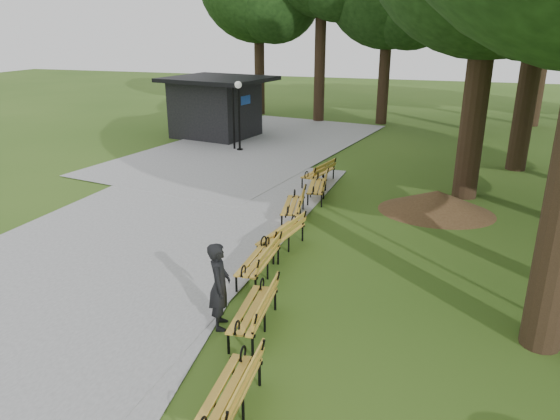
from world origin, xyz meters
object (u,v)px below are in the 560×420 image
(bench_4, at_px, (281,234))
(bench_6, at_px, (317,186))
(person, at_px, (220,286))
(bench_7, at_px, (318,173))
(dirt_mound, at_px, (437,201))
(lamp_post, at_px, (239,101))
(kiosk, at_px, (215,107))
(bench_3, at_px, (258,260))
(bench_1, at_px, (228,393))
(bench_5, at_px, (293,205))
(bench_2, at_px, (253,310))

(bench_4, distance_m, bench_6, 4.38)
(person, height_order, bench_7, person)
(bench_7, bearing_deg, dirt_mound, 80.30)
(lamp_post, height_order, dirt_mound, lamp_post)
(kiosk, height_order, bench_3, kiosk)
(kiosk, distance_m, bench_1, 20.86)
(kiosk, bearing_deg, bench_5, -44.33)
(bench_5, bearing_deg, bench_3, -4.66)
(kiosk, relative_size, bench_2, 2.57)
(bench_6, bearing_deg, kiosk, -147.13)
(person, xyz_separation_m, bench_6, (-0.11, 8.14, -0.43))
(bench_3, xyz_separation_m, bench_5, (-0.33, 3.91, 0.00))
(bench_6, xyz_separation_m, bench_7, (-0.36, 1.64, 0.00))
(bench_6, bearing_deg, bench_3, -7.56)
(kiosk, relative_size, bench_7, 2.57)
(kiosk, distance_m, dirt_mound, 14.32)
(bench_2, relative_size, bench_4, 1.00)
(dirt_mound, relative_size, bench_3, 1.56)
(bench_1, xyz_separation_m, bench_4, (-1.10, 6.01, 0.00))
(bench_5, relative_size, bench_6, 1.00)
(bench_7, bearing_deg, bench_1, 20.67)
(lamp_post, relative_size, bench_5, 1.66)
(dirt_mound, bearing_deg, bench_1, -104.24)
(bench_1, xyz_separation_m, bench_5, (-1.45, 8.28, 0.00))
(person, distance_m, bench_2, 0.78)
(person, xyz_separation_m, bench_5, (-0.33, 6.03, -0.43))
(bench_2, height_order, bench_4, same)
(person, relative_size, lamp_post, 0.55)
(lamp_post, relative_size, bench_6, 1.66)
(kiosk, bearing_deg, dirt_mound, -26.08)
(dirt_mound, distance_m, bench_1, 10.59)
(bench_4, bearing_deg, kiosk, -139.25)
(kiosk, height_order, dirt_mound, kiosk)
(lamp_post, relative_size, dirt_mound, 1.06)
(bench_4, bearing_deg, person, 9.76)
(bench_1, height_order, bench_6, same)
(lamp_post, xyz_separation_m, bench_3, (5.21, -11.82, -1.83))
(dirt_mound, bearing_deg, kiosk, 142.74)
(bench_3, bearing_deg, bench_6, -179.83)
(lamp_post, relative_size, bench_3, 1.66)
(bench_1, bearing_deg, bench_4, -172.53)
(bench_1, relative_size, bench_3, 1.00)
(kiosk, bearing_deg, person, -54.21)
(bench_4, bearing_deg, dirt_mound, 148.99)
(person, bearing_deg, bench_1, -173.32)
(bench_5, xyz_separation_m, bench_7, (-0.14, 3.75, 0.00))
(bench_2, distance_m, bench_7, 9.79)
(bench_1, distance_m, bench_6, 10.47)
(kiosk, xyz_separation_m, bench_2, (8.28, -16.60, -1.09))
(lamp_post, height_order, bench_6, lamp_post)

